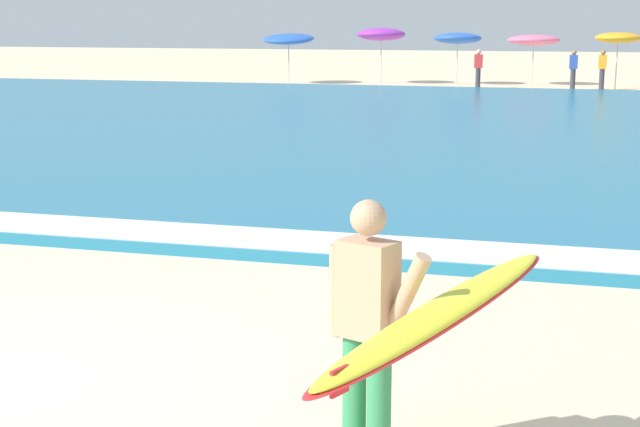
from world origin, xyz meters
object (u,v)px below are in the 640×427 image
object	(u,v)px
beach_umbrella_4	(618,38)
beachgoer_near_row_left	(573,69)
surfer_with_board	(401,320)
beach_umbrella_1	(381,34)
beachgoer_near_row_right	(478,68)
beachgoer_near_row_mid	(602,69)
beach_umbrella_3	(534,40)
beach_umbrella_0	(289,39)
beach_umbrella_2	(458,38)

from	to	relation	value
beach_umbrella_4	beachgoer_near_row_left	xyz separation A→B (m)	(-1.65, -0.73, -1.20)
surfer_with_board	beach_umbrella_1	world-z (taller)	beach_umbrella_1
beachgoer_near_row_left	beachgoer_near_row_right	xyz separation A→B (m)	(-3.71, -0.28, 0.00)
beach_umbrella_4	beachgoer_near_row_right	world-z (taller)	beach_umbrella_4
beachgoer_near_row_mid	beach_umbrella_3	bearing A→B (deg)	138.99
beach_umbrella_1	beachgoer_near_row_mid	world-z (taller)	beach_umbrella_1
beach_umbrella_3	beach_umbrella_4	size ratio (longest dim) A/B	0.99
beach_umbrella_0	beach_umbrella_2	size ratio (longest dim) A/B	1.01
beach_umbrella_4	beachgoer_near_row_left	world-z (taller)	beach_umbrella_4
beach_umbrella_3	beach_umbrella_4	distance (m)	3.98
beachgoer_near_row_right	beachgoer_near_row_left	bearing A→B (deg)	4.24
beachgoer_near_row_right	surfer_with_board	bearing A→B (deg)	-84.34
beach_umbrella_0	beachgoer_near_row_mid	distance (m)	13.25
beach_umbrella_1	beach_umbrella_0	bearing A→B (deg)	-164.20
beach_umbrella_1	beach_umbrella_3	xyz separation A→B (m)	(6.47, 0.84, -0.23)
beachgoer_near_row_right	beach_umbrella_0	bearing A→B (deg)	172.14
beach_umbrella_1	beach_umbrella_4	xyz separation A→B (m)	(9.85, -1.25, -0.07)
beachgoer_near_row_left	beach_umbrella_2	bearing A→B (deg)	155.65
beachgoer_near_row_left	beachgoer_near_row_right	bearing A→B (deg)	-175.76
beach_umbrella_1	beachgoer_near_row_mid	xyz separation A→B (m)	(9.31, -1.63, -1.27)
beachgoer_near_row_mid	beachgoer_near_row_right	distance (m)	4.86
beach_umbrella_1	beach_umbrella_3	distance (m)	6.53
beach_umbrella_2	beachgoer_near_row_mid	bearing A→B (deg)	-17.27
surfer_with_board	beachgoer_near_row_right	xyz separation A→B (m)	(-3.35, 33.87, -0.19)
beach_umbrella_1	beachgoer_near_row_mid	distance (m)	9.54
beach_umbrella_4	beachgoer_near_row_mid	size ratio (longest dim) A/B	1.43
surfer_with_board	beachgoer_near_row_left	bearing A→B (deg)	89.40
surfer_with_board	beach_umbrella_3	bearing A→B (deg)	92.14
surfer_with_board	beach_umbrella_4	bearing A→B (deg)	86.72
beach_umbrella_2	beachgoer_near_row_mid	distance (m)	6.39
beachgoer_near_row_left	beachgoer_near_row_right	distance (m)	3.72
surfer_with_board	beach_umbrella_3	world-z (taller)	beach_umbrella_3
beach_umbrella_3	beach_umbrella_0	bearing A→B (deg)	-169.38
surfer_with_board	beachgoer_near_row_mid	world-z (taller)	surfer_with_board
surfer_with_board	beachgoer_near_row_left	world-z (taller)	surfer_with_board
beach_umbrella_0	beachgoer_near_row_left	xyz separation A→B (m)	(12.09, -0.88, -1.07)
beach_umbrella_3	beachgoer_near_row_right	world-z (taller)	beach_umbrella_3
beach_umbrella_0	beachgoer_near_row_mid	bearing A→B (deg)	-2.30
beach_umbrella_1	beachgoer_near_row_mid	bearing A→B (deg)	-9.94
beach_umbrella_3	beachgoer_near_row_mid	xyz separation A→B (m)	(2.84, -2.47, -1.04)
beach_umbrella_2	beachgoer_near_row_right	size ratio (longest dim) A/B	1.41
beach_umbrella_0	beach_umbrella_4	bearing A→B (deg)	-0.62
surfer_with_board	beachgoer_near_row_mid	xyz separation A→B (m)	(1.46, 34.50, -0.19)
beach_umbrella_0	beachgoer_near_row_left	world-z (taller)	beach_umbrella_0
beachgoer_near_row_mid	beachgoer_near_row_left	bearing A→B (deg)	-162.41
surfer_with_board	beachgoer_near_row_mid	size ratio (longest dim) A/B	1.55
beachgoer_near_row_mid	surfer_with_board	bearing A→B (deg)	-92.43
beach_umbrella_2	beach_umbrella_4	size ratio (longest dim) A/B	0.99
beach_umbrella_2	beach_umbrella_4	bearing A→B (deg)	-12.78
beach_umbrella_1	beachgoer_near_row_left	world-z (taller)	beach_umbrella_1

